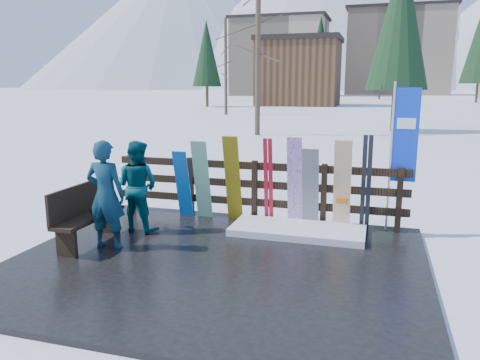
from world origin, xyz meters
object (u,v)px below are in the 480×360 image
(snowboard_2, at_px, (233,179))
(snowboard_3, at_px, (295,182))
(snowboard_0, at_px, (183,184))
(person_back, at_px, (137,186))
(snowboard_5, at_px, (342,186))
(bench, at_px, (85,213))
(person_front, at_px, (106,195))
(rental_flag, at_px, (402,141))
(snowboard_1, at_px, (202,180))
(snowboard_4, at_px, (310,189))

(snowboard_2, bearing_deg, snowboard_3, 0.00)
(snowboard_0, distance_m, person_back, 1.08)
(snowboard_5, height_order, person_back, snowboard_5)
(bench, relative_size, snowboard_2, 0.89)
(snowboard_2, bearing_deg, person_front, -127.18)
(snowboard_5, height_order, rental_flag, rental_flag)
(bench, bearing_deg, snowboard_2, 44.23)
(snowboard_0, height_order, snowboard_2, snowboard_2)
(rental_flag, bearing_deg, bench, -156.27)
(snowboard_3, xyz_separation_m, person_front, (-2.63, -1.94, 0.03))
(bench, bearing_deg, snowboard_1, 55.08)
(snowboard_3, distance_m, person_front, 3.27)
(snowboard_2, relative_size, snowboard_4, 1.12)
(snowboard_4, height_order, person_front, person_front)
(snowboard_3, xyz_separation_m, person_back, (-2.61, -0.98, -0.03))
(snowboard_0, height_order, person_back, person_back)
(snowboard_2, xyz_separation_m, person_back, (-1.44, -0.98, -0.02))
(snowboard_1, height_order, rental_flag, rental_flag)
(snowboard_2, bearing_deg, snowboard_5, 0.00)
(snowboard_4, height_order, snowboard_5, snowboard_5)
(snowboard_0, xyz_separation_m, snowboard_4, (2.45, -0.00, 0.07))
(snowboard_3, relative_size, person_front, 0.97)
(bench, distance_m, person_front, 0.57)
(snowboard_3, height_order, person_back, snowboard_3)
(snowboard_2, height_order, snowboard_5, snowboard_2)
(snowboard_3, relative_size, person_back, 1.05)
(bench, distance_m, snowboard_3, 3.62)
(snowboard_4, relative_size, rental_flag, 0.57)
(snowboard_1, distance_m, rental_flag, 3.67)
(snowboard_3, xyz_separation_m, snowboard_4, (0.28, -0.00, -0.10))
(bench, xyz_separation_m, person_front, (0.45, -0.07, 0.35))
(person_front, height_order, person_back, person_front)
(snowboard_2, xyz_separation_m, person_front, (-1.47, -1.94, 0.04))
(bench, relative_size, snowboard_4, 1.01)
(snowboard_1, relative_size, rental_flag, 0.60)
(person_front, relative_size, person_back, 1.07)
(snowboard_1, relative_size, snowboard_4, 1.05)
(snowboard_0, relative_size, snowboard_4, 0.91)
(rental_flag, relative_size, person_front, 1.51)
(snowboard_2, relative_size, person_back, 1.04)
(snowboard_5, bearing_deg, snowboard_0, 180.00)
(bench, distance_m, snowboard_2, 2.69)
(snowboard_3, bearing_deg, bench, -148.79)
(rental_flag, bearing_deg, snowboard_3, -171.38)
(snowboard_1, xyz_separation_m, person_back, (-0.83, -0.98, 0.04))
(snowboard_0, relative_size, snowboard_3, 0.81)
(snowboard_1, relative_size, person_back, 0.97)
(bench, height_order, snowboard_5, snowboard_5)
(bench, height_order, snowboard_4, snowboard_4)
(snowboard_2, xyz_separation_m, rental_flag, (2.94, 0.27, 0.78))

